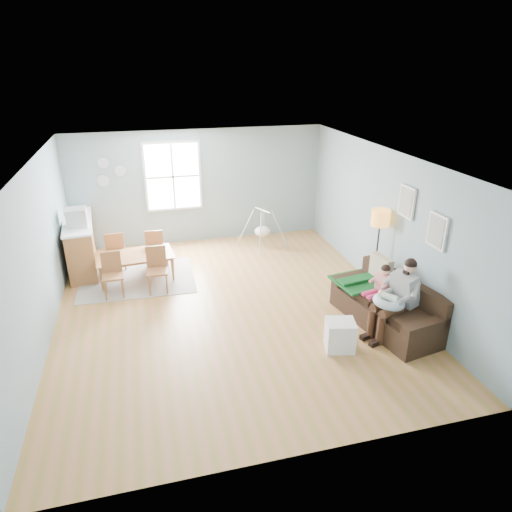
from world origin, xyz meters
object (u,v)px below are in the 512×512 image
object	(u,v)px
toddler	(380,284)
counter	(81,244)
father	(397,296)
monitor	(76,217)
chair_nw	(116,249)
storage_cube	(339,335)
floor_lamp	(380,225)
chair_sw	(112,272)
sofa	(388,308)
chair_se	(157,266)
chair_ne	(155,246)
dining_table	(136,267)
baby_swing	(263,231)

from	to	relation	value
toddler	counter	bearing A→B (deg)	145.37
father	monitor	world-z (taller)	monitor
chair_nw	counter	size ratio (longest dim) A/B	0.44
storage_cube	floor_lamp	bearing A→B (deg)	48.06
floor_lamp	monitor	bearing A→B (deg)	157.63
chair_sw	chair_nw	world-z (taller)	chair_nw
floor_lamp	monitor	distance (m)	5.90
sofa	chair_se	bearing A→B (deg)	148.76
chair_ne	chair_se	bearing A→B (deg)	-91.13
sofa	storage_cube	bearing A→B (deg)	-156.74
father	chair_sw	xyz separation A→B (m)	(-4.46, 2.57, -0.22)
floor_lamp	chair_se	distance (m)	4.26
chair_nw	father	bearing A→B (deg)	-39.89
chair_sw	counter	size ratio (longest dim) A/B	0.43
sofa	chair_sw	bearing A→B (deg)	153.47
storage_cube	monitor	size ratio (longest dim) A/B	1.26
storage_cube	dining_table	world-z (taller)	dining_table
counter	monitor	bearing A→B (deg)	-82.74
floor_lamp	dining_table	world-z (taller)	floor_lamp
monitor	chair_sw	bearing A→B (deg)	-59.68
toddler	storage_cube	size ratio (longest dim) A/B	1.57
chair_sw	chair_ne	xyz separation A→B (m)	(0.85, 1.11, 0.01)
dining_table	chair_ne	bearing A→B (deg)	47.22
sofa	chair_ne	xyz separation A→B (m)	(-3.68, 3.37, 0.20)
dining_table	counter	distance (m)	1.43
chair_se	chair_ne	distance (m)	1.12
counter	chair_ne	bearing A→B (deg)	-12.12
father	chair_se	xyz separation A→B (m)	(-3.63, 2.55, -0.20)
sofa	monitor	world-z (taller)	monitor
storage_cube	monitor	world-z (taller)	monitor
monitor	father	bearing A→B (deg)	-35.61
dining_table	monitor	bearing A→B (deg)	148.42
sofa	toddler	size ratio (longest dim) A/B	2.67
floor_lamp	dining_table	distance (m)	4.86
toddler	chair_se	xyz separation A→B (m)	(-3.59, 2.07, -0.19)
chair_se	monitor	bearing A→B (deg)	143.24
monitor	toddler	bearing A→B (deg)	-32.01
chair_se	baby_swing	xyz separation A→B (m)	(2.55, 1.61, -0.08)
storage_cube	chair_nw	world-z (taller)	chair_nw
storage_cube	baby_swing	distance (m)	4.33
chair_ne	monitor	bearing A→B (deg)	-178.60
chair_se	baby_swing	size ratio (longest dim) A/B	0.73
chair_nw	baby_swing	size ratio (longest dim) A/B	0.72
chair_se	chair_nw	world-z (taller)	chair_se
dining_table	monitor	distance (m)	1.54
dining_table	monitor	size ratio (longest dim) A/B	3.76
floor_lamp	dining_table	size ratio (longest dim) A/B	1.10
storage_cube	baby_swing	bearing A→B (deg)	90.67
storage_cube	counter	size ratio (longest dim) A/B	0.26
dining_table	counter	size ratio (longest dim) A/B	0.78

